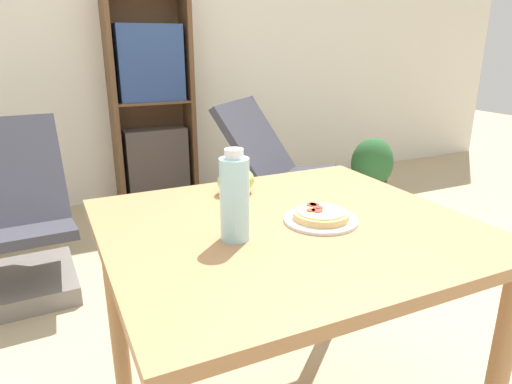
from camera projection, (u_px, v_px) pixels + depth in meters
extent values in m
cube|color=silver|center=(122.00, 37.00, 3.52)|extent=(8.00, 0.05, 2.60)
cube|color=#A37549|center=(288.00, 229.00, 1.32)|extent=(1.03, 0.93, 0.03)
cylinder|color=#A37549|center=(497.00, 379.00, 1.28)|extent=(0.06, 0.06, 0.74)
cylinder|color=#A37549|center=(116.00, 310.00, 1.61)|extent=(0.06, 0.06, 0.74)
cylinder|color=#A37549|center=(332.00, 260.00, 1.98)|extent=(0.06, 0.06, 0.74)
cylinder|color=white|center=(321.00, 220.00, 1.33)|extent=(0.22, 0.22, 0.01)
cylinder|color=#DBB26B|center=(321.00, 215.00, 1.32)|extent=(0.16, 0.16, 0.02)
cylinder|color=#EACC7A|center=(321.00, 211.00, 1.32)|extent=(0.14, 0.14, 0.00)
cylinder|color=#A83328|center=(314.00, 205.00, 1.36)|extent=(0.03, 0.03, 0.00)
cylinder|color=#A83328|center=(311.00, 210.00, 1.32)|extent=(0.03, 0.03, 0.00)
cylinder|color=#A83328|center=(318.00, 207.00, 1.34)|extent=(0.03, 0.03, 0.00)
cylinder|color=#A83328|center=(312.00, 205.00, 1.36)|extent=(0.03, 0.03, 0.00)
cylinder|color=#A83328|center=(317.00, 210.00, 1.32)|extent=(0.03, 0.03, 0.00)
ellipsoid|color=#A8CC66|center=(236.00, 180.00, 1.56)|extent=(0.13, 0.10, 0.09)
sphere|color=#A8CC66|center=(246.00, 185.00, 1.58)|extent=(0.03, 0.03, 0.03)
sphere|color=#A8CC66|center=(242.00, 181.00, 1.60)|extent=(0.03, 0.03, 0.03)
sphere|color=#A8CC66|center=(233.00, 186.00, 1.55)|extent=(0.03, 0.03, 0.03)
sphere|color=#A8CC66|center=(245.00, 183.00, 1.57)|extent=(0.02, 0.02, 0.02)
sphere|color=#A8CC66|center=(245.00, 183.00, 1.54)|extent=(0.02, 0.02, 0.02)
sphere|color=#A8CC66|center=(228.00, 181.00, 1.56)|extent=(0.02, 0.02, 0.02)
sphere|color=#A8CC66|center=(244.00, 187.00, 1.59)|extent=(0.03, 0.03, 0.03)
cylinder|color=#A3DBEA|center=(235.00, 200.00, 1.18)|extent=(0.08, 0.08, 0.22)
cylinder|color=white|center=(234.00, 154.00, 1.14)|extent=(0.05, 0.05, 0.02)
cube|color=slate|center=(18.00, 285.00, 2.40)|extent=(0.59, 0.57, 0.10)
cube|color=#383842|center=(7.00, 237.00, 2.23)|extent=(0.64, 0.52, 0.14)
cube|color=#383842|center=(0.00, 174.00, 2.41)|extent=(0.64, 0.43, 0.55)
cube|color=slate|center=(285.00, 220.00, 3.26)|extent=(0.79, 0.79, 0.10)
cube|color=#383842|center=(291.00, 181.00, 3.12)|extent=(0.80, 0.79, 0.14)
cube|color=#383842|center=(256.00, 142.00, 3.17)|extent=(0.74, 0.72, 0.55)
cube|color=brown|center=(113.00, 104.00, 3.48)|extent=(0.04, 0.27, 1.63)
cube|color=brown|center=(189.00, 100.00, 3.72)|extent=(0.04, 0.27, 1.63)
cube|color=brown|center=(148.00, 100.00, 3.71)|extent=(0.64, 0.01, 1.63)
cube|color=brown|center=(159.00, 197.00, 3.85)|extent=(0.56, 0.25, 0.02)
cube|color=#4C423D|center=(157.00, 163.00, 3.74)|extent=(0.50, 0.19, 0.57)
cube|color=brown|center=(152.00, 102.00, 3.60)|extent=(0.56, 0.25, 0.02)
cube|color=navy|center=(150.00, 63.00, 3.49)|extent=(0.50, 0.19, 0.57)
cylinder|color=#8E5B42|center=(370.00, 189.00, 3.84)|extent=(0.27, 0.27, 0.17)
ellipsoid|color=#285B2D|center=(372.00, 163.00, 3.76)|extent=(0.36, 0.31, 0.42)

